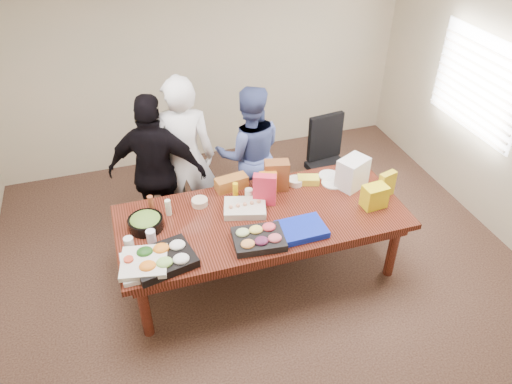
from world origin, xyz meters
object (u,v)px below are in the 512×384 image
object	(u,v)px
office_chair	(330,166)
sheet_cake	(245,208)
conference_table	(262,244)
person_right	(250,154)
person_center	(184,158)
salad_bowl	(146,223)

from	to	relation	value
office_chair	sheet_cake	xyz separation A→B (m)	(-1.31, -0.79, 0.26)
conference_table	sheet_cake	distance (m)	0.45
conference_table	office_chair	xyz separation A→B (m)	(1.17, 0.90, 0.15)
person_right	office_chair	bearing A→B (deg)	-177.35
office_chair	conference_table	bearing A→B (deg)	-149.37
person_center	sheet_cake	bearing A→B (deg)	126.75
office_chair	person_right	bearing A→B (deg)	165.83
person_center	salad_bowl	bearing A→B (deg)	65.75
conference_table	sheet_cake	xyz separation A→B (m)	(-0.14, 0.11, 0.41)
conference_table	sheet_cake	bearing A→B (deg)	141.82
office_chair	person_right	world-z (taller)	person_right
sheet_cake	salad_bowl	distance (m)	0.96
person_center	salad_bowl	xyz separation A→B (m)	(-0.53, -0.79, -0.14)
office_chair	person_center	xyz separation A→B (m)	(-1.74, 0.04, 0.42)
person_right	salad_bowl	distance (m)	1.55
conference_table	salad_bowl	distance (m)	1.19
person_right	salad_bowl	bearing A→B (deg)	43.74
person_center	person_right	xyz separation A→B (m)	(0.76, 0.08, -0.13)
person_center	conference_table	bearing A→B (deg)	130.65
sheet_cake	salad_bowl	world-z (taller)	salad_bowl
salad_bowl	conference_table	bearing A→B (deg)	-7.97
office_chair	sheet_cake	distance (m)	1.55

